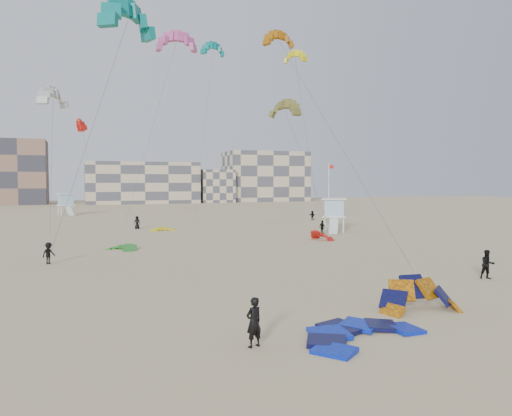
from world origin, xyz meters
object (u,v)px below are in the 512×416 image
object	(u,v)px
kite_ground_blue	(361,338)
kite_ground_orange	(420,311)
lifeguard_tower_near	(335,215)
kitesurfer_main	(254,322)

from	to	relation	value
kite_ground_blue	kite_ground_orange	world-z (taller)	kite_ground_orange
kite_ground_blue	lifeguard_tower_near	distance (m)	43.24
kite_ground_blue	kite_ground_orange	distance (m)	5.61
kitesurfer_main	lifeguard_tower_near	bearing A→B (deg)	-142.15
kite_ground_blue	kitesurfer_main	bearing A→B (deg)	155.47
kite_ground_blue	lifeguard_tower_near	world-z (taller)	lifeguard_tower_near
kite_ground_orange	kitesurfer_main	size ratio (longest dim) A/B	2.14
lifeguard_tower_near	kitesurfer_main	bearing A→B (deg)	-91.98
kite_ground_orange	lifeguard_tower_near	xyz separation A→B (m)	(14.75, 35.79, 2.09)
kite_ground_blue	kitesurfer_main	size ratio (longest dim) A/B	2.75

